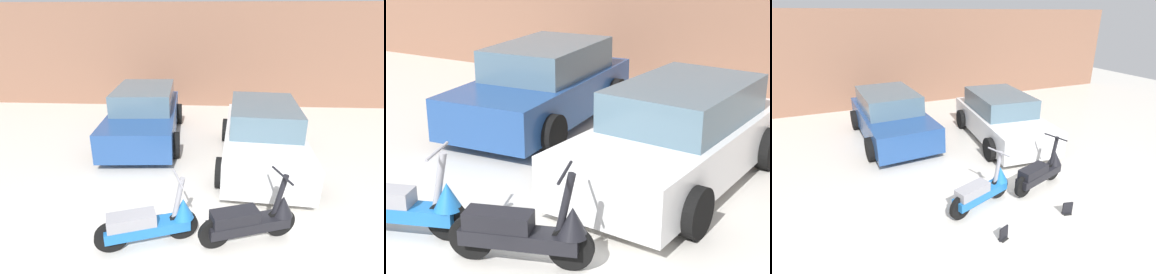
% 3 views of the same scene
% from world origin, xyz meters
% --- Properties ---
extents(ground_plane, '(28.00, 28.00, 0.00)m').
position_xyz_m(ground_plane, '(0.00, 0.00, 0.00)').
color(ground_plane, silver).
extents(wall_back, '(19.60, 0.12, 3.79)m').
position_xyz_m(wall_back, '(0.00, 8.31, 1.90)').
color(wall_back, '#845B47').
rests_on(wall_back, ground_plane).
extents(scooter_front_left, '(1.51, 0.78, 1.09)m').
position_xyz_m(scooter_front_left, '(-0.81, 0.35, 0.39)').
color(scooter_front_left, black).
rests_on(scooter_front_left, ground_plane).
extents(scooter_front_right, '(1.53, 0.77, 1.10)m').
position_xyz_m(scooter_front_right, '(0.71, 0.51, 0.39)').
color(scooter_front_right, black).
rests_on(scooter_front_right, ground_plane).
extents(car_rear_left, '(2.27, 4.34, 1.44)m').
position_xyz_m(car_rear_left, '(-1.81, 4.77, 0.69)').
color(car_rear_left, navy).
rests_on(car_rear_left, ground_plane).
extents(car_rear_center, '(2.28, 4.25, 1.39)m').
position_xyz_m(car_rear_center, '(1.29, 3.36, 0.67)').
color(car_rear_center, white).
rests_on(car_rear_center, ground_plane).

